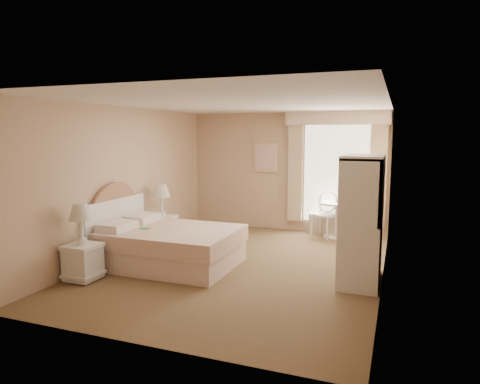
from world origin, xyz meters
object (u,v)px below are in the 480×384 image
at_px(cafe_chair, 325,211).
at_px(armoire, 362,230).
at_px(nightstand_far, 162,222).
at_px(bed, 166,244).
at_px(round_table, 337,214).
at_px(nightstand_near, 82,252).

distance_m(cafe_chair, armoire, 2.61).
relative_size(nightstand_far, armoire, 0.63).
distance_m(bed, round_table, 3.58).
relative_size(nightstand_near, nightstand_far, 0.96).
height_order(bed, cafe_chair, bed).
bearing_deg(bed, cafe_chair, 52.96).
bearing_deg(cafe_chair, nightstand_near, -107.08).
xyz_separation_m(bed, armoire, (2.94, 0.26, 0.40)).
bearing_deg(armoire, nightstand_near, -160.20).
xyz_separation_m(round_table, cafe_chair, (-0.22, -0.07, 0.07)).
distance_m(nightstand_far, armoire, 3.76).
relative_size(bed, armoire, 1.17).
xyz_separation_m(nightstand_far, round_table, (2.98, 1.69, 0.05)).
distance_m(bed, nightstand_near, 1.28).
xyz_separation_m(nightstand_near, armoire, (3.65, 1.32, 0.33)).
bearing_deg(cafe_chair, round_table, 36.65).
relative_size(nightstand_far, round_table, 1.58).
height_order(nightstand_near, armoire, armoire).
bearing_deg(nightstand_near, cafe_chair, 53.77).
relative_size(round_table, cafe_chair, 0.76).
relative_size(bed, nightstand_far, 1.85).
bearing_deg(round_table, armoire, -74.96).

